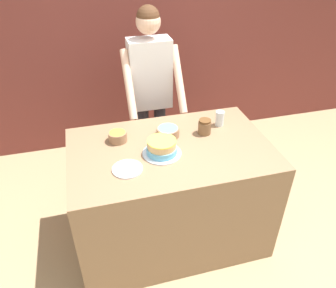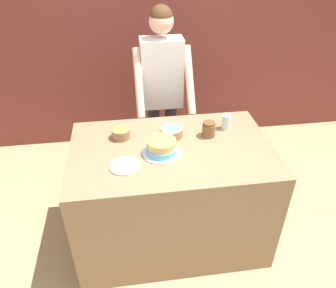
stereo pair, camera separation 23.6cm
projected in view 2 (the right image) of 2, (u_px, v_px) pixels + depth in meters
ground_plane at (180, 279)px, 2.59m from camera, size 14.00×14.00×0.00m
wall_back at (149, 35)px, 3.62m from camera, size 10.00×0.05×2.60m
counter at (171, 194)px, 2.71m from camera, size 1.52×0.96×0.94m
person_baker at (162, 83)px, 3.07m from camera, size 0.52×0.49×1.78m
cake at (161, 147)px, 2.36m from camera, size 0.28×0.28×0.12m
frosting_bowl_blue at (171, 132)px, 2.57m from camera, size 0.18×0.18×0.07m
frosting_bowl_orange at (121, 133)px, 2.54m from camera, size 0.14×0.14×0.08m
drinking_glass at (226, 122)px, 2.65m from camera, size 0.07×0.07×0.13m
ceramic_plate at (125, 166)px, 2.26m from camera, size 0.21×0.21×0.01m
stoneware_jar at (209, 129)px, 2.56m from camera, size 0.10×0.10×0.12m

